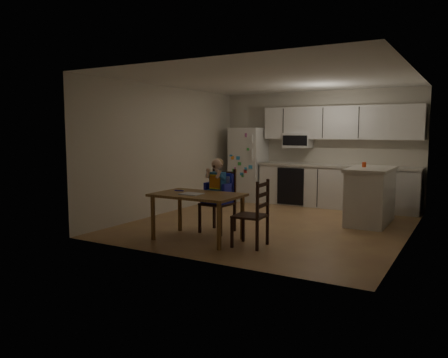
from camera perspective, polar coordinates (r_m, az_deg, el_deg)
name	(u,v)px	position (r m, az deg, el deg)	size (l,w,h in m)	color
room	(283,152)	(8.06, 7.67, 3.55)	(4.52, 5.01, 2.51)	#976847
refrigerator	(248,164)	(10.25, 3.19, 1.93)	(0.72, 0.70, 1.70)	silver
kitchen_run	(336,166)	(9.59, 14.44, 1.61)	(3.37, 0.62, 2.15)	silver
kitchen_island	(371,195)	(8.12, 18.60, -2.03)	(0.70, 1.34, 0.99)	silver
red_cup	(364,165)	(8.15, 17.83, 1.81)	(0.07, 0.07, 0.09)	#E44317
dining_table	(198,200)	(6.53, -3.47, -2.75)	(1.30, 0.84, 0.70)	brown
napkin	(191,194)	(6.46, -4.27, -1.95)	(0.31, 0.26, 0.01)	silver
toddler_spoon	(178,191)	(6.82, -5.97, -1.51)	(0.02, 0.02, 0.12)	#1D22B6
chair_booster	(219,188)	(7.03, -0.66, -1.14)	(0.48, 0.48, 1.19)	black
chair_side	(256,209)	(6.12, 4.24, -3.98)	(0.44, 0.44, 0.95)	black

